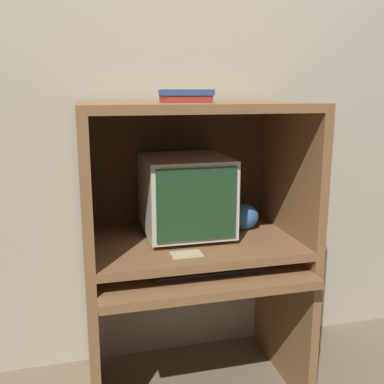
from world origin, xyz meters
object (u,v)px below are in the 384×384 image
object	(u,v)px
mouse	(276,263)
book_stack	(186,96)
keyboard	(207,270)
snack_bag	(243,217)
crt_monitor	(185,195)

from	to	relation	value
mouse	book_stack	xyz separation A→B (m)	(-0.37, 0.13, 0.71)
mouse	keyboard	bearing A→B (deg)	177.16
mouse	snack_bag	xyz separation A→B (m)	(-0.05, 0.27, 0.14)
crt_monitor	mouse	size ratio (longest dim) A/B	5.96
crt_monitor	book_stack	xyz separation A→B (m)	(-0.03, -0.13, 0.44)
crt_monitor	keyboard	world-z (taller)	crt_monitor
keyboard	mouse	size ratio (longest dim) A/B	6.65
mouse	book_stack	bearing A→B (deg)	160.27
keyboard	snack_bag	distance (m)	0.38
keyboard	mouse	world-z (taller)	mouse
mouse	book_stack	size ratio (longest dim) A/B	0.35
book_stack	snack_bag	bearing A→B (deg)	23.82
book_stack	keyboard	bearing A→B (deg)	-61.43
crt_monitor	book_stack	size ratio (longest dim) A/B	2.07
keyboard	book_stack	size ratio (longest dim) A/B	2.31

